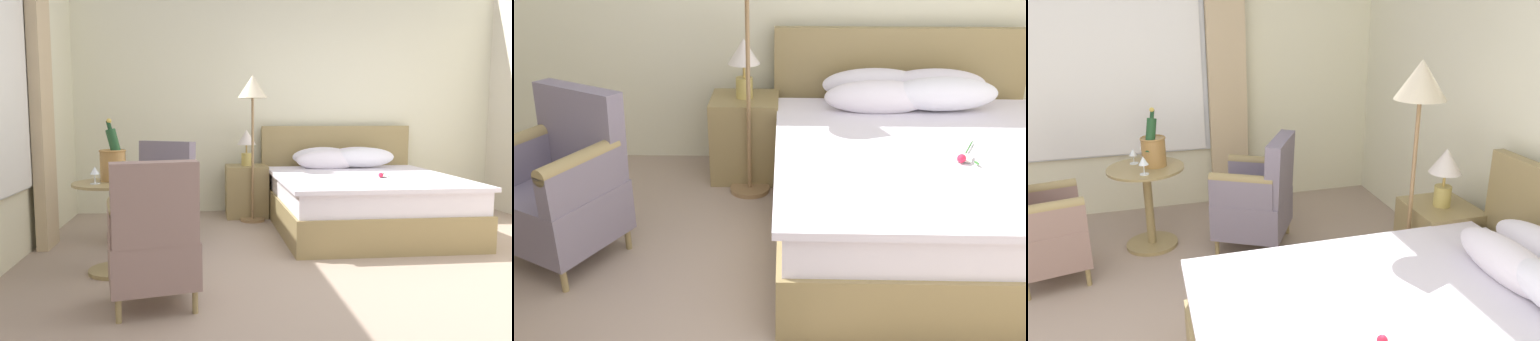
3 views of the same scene
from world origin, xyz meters
The scene contains 10 objects.
wall_window_side centered at (-2.65, 0.00, 1.42)m, with size 0.27×5.49×2.85m.
nightstand centered at (-0.58, 2.34, 0.30)m, with size 0.51×0.45×0.60m.
bedside_lamp centered at (-0.58, 2.34, 0.89)m, with size 0.22×0.22×0.42m.
floor_lamp_brass centered at (-0.53, 2.06, 1.37)m, with size 0.33×0.33×1.63m.
side_table_round centered at (-1.76, 0.35, 0.40)m, with size 0.62×0.62×0.70m.
champagne_bucket centered at (-1.77, 0.42, 0.85)m, with size 0.20×0.20×0.48m.
wine_glass_near_bucket centered at (-1.88, 0.26, 0.79)m, with size 0.07×0.07×0.13m.
wine_glass_near_edge centered at (-1.57, 0.34, 0.81)m, with size 0.08×0.08×0.15m.
armchair_by_window centered at (-1.52, 1.23, 0.42)m, with size 0.79×0.79×0.95m.
armchair_facing_bed centered at (-1.40, -0.40, 0.43)m, with size 0.62×0.60×0.94m.
Camera 3 is at (2.24, 0.35, 1.97)m, focal length 35.00 mm.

